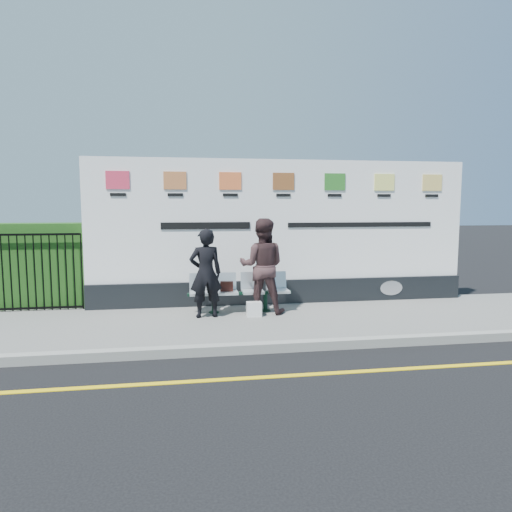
{
  "coord_description": "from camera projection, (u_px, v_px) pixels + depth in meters",
  "views": [
    {
      "loc": [
        -1.54,
        -5.51,
        2.18
      ],
      "look_at": [
        -0.24,
        2.74,
        1.25
      ],
      "focal_mm": 32.0,
      "sensor_mm": 36.0,
      "label": 1
    }
  ],
  "objects": [
    {
      "name": "billboard",
      "position": [
        282.0,
        242.0,
        9.59
      ],
      "size": [
        8.0,
        0.3,
        3.0
      ],
      "color": "black",
      "rests_on": "pavement"
    },
    {
      "name": "pavement",
      "position": [
        271.0,
        322.0,
        8.33
      ],
      "size": [
        14.0,
        3.0,
        0.12
      ],
      "primitive_type": "cube",
      "color": "slate",
      "rests_on": "ground"
    },
    {
      "name": "kerb",
      "position": [
        290.0,
        346.0,
        6.86
      ],
      "size": [
        14.0,
        0.18,
        0.14
      ],
      "primitive_type": "cube",
      "color": "gray",
      "rests_on": "ground"
    },
    {
      "name": "railing",
      "position": [
        27.0,
        272.0,
        8.85
      ],
      "size": [
        2.05,
        0.06,
        1.54
      ],
      "primitive_type": null,
      "color": "black",
      "rests_on": "pavement"
    },
    {
      "name": "hedge",
      "position": [
        34.0,
        265.0,
        9.29
      ],
      "size": [
        2.35,
        0.7,
        1.7
      ],
      "primitive_type": "cube",
      "color": "#215018",
      "rests_on": "pavement"
    },
    {
      "name": "bench",
      "position": [
        240.0,
        301.0,
        8.85
      ],
      "size": [
        1.93,
        0.52,
        0.41
      ],
      "primitive_type": null,
      "rotation": [
        0.0,
        0.0,
        -0.0
      ],
      "color": "silver",
      "rests_on": "pavement"
    },
    {
      "name": "handbag_brown",
      "position": [
        227.0,
        286.0,
        8.77
      ],
      "size": [
        0.25,
        0.14,
        0.19
      ],
      "primitive_type": "cube",
      "rotation": [
        0.0,
        0.0,
        -0.15
      ],
      "color": "black",
      "rests_on": "bench"
    },
    {
      "name": "woman_right",
      "position": [
        262.0,
        266.0,
        8.69
      ],
      "size": [
        1.02,
        0.88,
        1.82
      ],
      "primitive_type": "imported",
      "rotation": [
        0.0,
        0.0,
        2.89
      ],
      "color": "#3B2728",
      "rests_on": "pavement"
    },
    {
      "name": "yellow_line",
      "position": [
        307.0,
        375.0,
        5.89
      ],
      "size": [
        14.0,
        0.1,
        0.01
      ],
      "primitive_type": "cube",
      "color": "yellow",
      "rests_on": "ground"
    },
    {
      "name": "ground",
      "position": [
        307.0,
        375.0,
        5.89
      ],
      "size": [
        80.0,
        80.0,
        0.0
      ],
      "primitive_type": "plane",
      "color": "black"
    },
    {
      "name": "woman_left",
      "position": [
        206.0,
        273.0,
        8.36
      ],
      "size": [
        0.64,
        0.46,
        1.64
      ],
      "primitive_type": "imported",
      "rotation": [
        0.0,
        0.0,
        3.25
      ],
      "color": "black",
      "rests_on": "pavement"
    },
    {
      "name": "carrier_bag_white",
      "position": [
        254.0,
        309.0,
        8.48
      ],
      "size": [
        0.27,
        0.16,
        0.27
      ],
      "primitive_type": "cube",
      "color": "silver",
      "rests_on": "pavement"
    }
  ]
}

